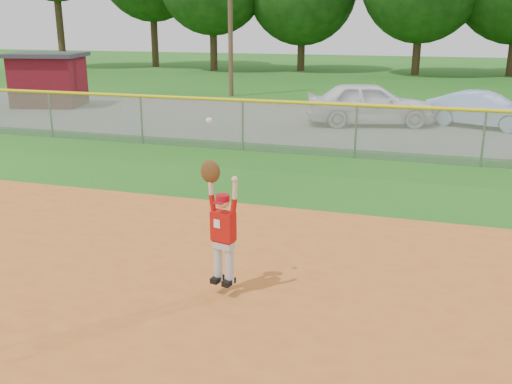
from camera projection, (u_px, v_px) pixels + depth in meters
ground at (240, 339)px, 6.96m from camera, size 120.00×120.00×0.00m
parking_strip at (377, 123)px, 21.58m from camera, size 44.00×10.00×0.03m
car_white_a at (370, 103)px, 20.88m from camera, size 4.95×3.03×1.57m
car_blue at (483, 110)px, 20.42m from camera, size 4.06×2.68×1.27m
utility_shed at (48, 79)px, 25.40m from camera, size 3.62×3.09×2.37m
outfield_fence at (356, 127)px, 15.85m from camera, size 40.06×0.10×1.55m
ballplayer at (221, 224)px, 7.76m from camera, size 0.58×0.31×2.31m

